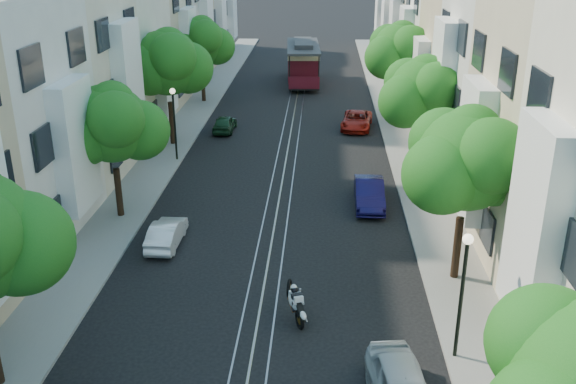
# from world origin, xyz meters

# --- Properties ---
(ground) EXTENTS (200.00, 200.00, 0.00)m
(ground) POSITION_xyz_m (0.00, 28.00, 0.00)
(ground) COLOR black
(ground) RESTS_ON ground
(sidewalk_east) EXTENTS (2.50, 80.00, 0.12)m
(sidewalk_east) POSITION_xyz_m (7.25, 28.00, 0.06)
(sidewalk_east) COLOR gray
(sidewalk_east) RESTS_ON ground
(sidewalk_west) EXTENTS (2.50, 80.00, 0.12)m
(sidewalk_west) POSITION_xyz_m (-7.25, 28.00, 0.06)
(sidewalk_west) COLOR gray
(sidewalk_west) RESTS_ON ground
(rail_left) EXTENTS (0.06, 80.00, 0.02)m
(rail_left) POSITION_xyz_m (-0.55, 28.00, 0.01)
(rail_left) COLOR gray
(rail_left) RESTS_ON ground
(rail_slot) EXTENTS (0.06, 80.00, 0.02)m
(rail_slot) POSITION_xyz_m (0.00, 28.00, 0.01)
(rail_slot) COLOR gray
(rail_slot) RESTS_ON ground
(rail_right) EXTENTS (0.06, 80.00, 0.02)m
(rail_right) POSITION_xyz_m (0.55, 28.00, 0.01)
(rail_right) COLOR gray
(rail_right) RESTS_ON ground
(lane_line) EXTENTS (0.08, 80.00, 0.01)m
(lane_line) POSITION_xyz_m (0.00, 28.00, 0.00)
(lane_line) COLOR tan
(lane_line) RESTS_ON ground
(townhouses_east) EXTENTS (7.75, 72.00, 12.00)m
(townhouses_east) POSITION_xyz_m (11.87, 27.91, 5.18)
(townhouses_east) COLOR beige
(townhouses_east) RESTS_ON ground
(townhouses_west) EXTENTS (7.75, 72.00, 11.76)m
(townhouses_west) POSITION_xyz_m (-11.87, 27.91, 5.08)
(townhouses_west) COLOR silver
(townhouses_west) RESTS_ON ground
(tree_e_b) EXTENTS (4.93, 4.08, 6.68)m
(tree_e_b) POSITION_xyz_m (7.26, 8.98, 4.73)
(tree_e_b) COLOR black
(tree_e_b) RESTS_ON ground
(tree_e_c) EXTENTS (4.84, 3.99, 6.52)m
(tree_e_c) POSITION_xyz_m (7.26, 19.98, 4.60)
(tree_e_c) COLOR black
(tree_e_c) RESTS_ON ground
(tree_e_d) EXTENTS (5.01, 4.16, 6.85)m
(tree_e_d) POSITION_xyz_m (7.26, 30.98, 4.87)
(tree_e_d) COLOR black
(tree_e_d) RESTS_ON ground
(tree_w_b) EXTENTS (4.72, 3.87, 6.27)m
(tree_w_b) POSITION_xyz_m (-7.14, 13.98, 4.40)
(tree_w_b) COLOR black
(tree_w_b) RESTS_ON ground
(tree_w_c) EXTENTS (5.13, 4.28, 7.09)m
(tree_w_c) POSITION_xyz_m (-7.14, 24.98, 5.07)
(tree_w_c) COLOR black
(tree_w_c) RESTS_ON ground
(tree_w_d) EXTENTS (4.84, 3.99, 6.52)m
(tree_w_d) POSITION_xyz_m (-7.14, 35.98, 4.60)
(tree_w_d) COLOR black
(tree_w_d) RESTS_ON ground
(lamp_east) EXTENTS (0.32, 0.32, 4.16)m
(lamp_east) POSITION_xyz_m (6.30, 4.00, 2.85)
(lamp_east) COLOR black
(lamp_east) RESTS_ON ground
(lamp_west) EXTENTS (0.32, 0.32, 4.16)m
(lamp_west) POSITION_xyz_m (-6.30, 22.00, 2.85)
(lamp_west) COLOR black
(lamp_west) RESTS_ON ground
(sportbike_rider) EXTENTS (0.75, 1.79, 1.28)m
(sportbike_rider) POSITION_xyz_m (1.27, 5.92, 0.71)
(sportbike_rider) COLOR black
(sportbike_rider) RESTS_ON ground
(cable_car) EXTENTS (3.19, 8.88, 3.36)m
(cable_car) POSITION_xyz_m (0.32, 43.30, 1.99)
(cable_car) COLOR black
(cable_car) RESTS_ON ground
(parked_car_e_mid) EXTENTS (1.38, 3.90, 1.28)m
(parked_car_e_mid) POSITION_xyz_m (4.40, 15.97, 0.64)
(parked_car_e_mid) COLOR #0F0B39
(parked_car_e_mid) RESTS_ON ground
(parked_car_e_far) EXTENTS (2.41, 4.31, 1.14)m
(parked_car_e_far) POSITION_xyz_m (4.40, 29.30, 0.57)
(parked_car_e_far) COLOR #9A160E
(parked_car_e_far) RESTS_ON ground
(parked_car_w_mid) EXTENTS (1.19, 3.27, 1.07)m
(parked_car_w_mid) POSITION_xyz_m (-4.40, 11.30, 0.53)
(parked_car_w_mid) COLOR silver
(parked_car_w_mid) RESTS_ON ground
(parked_car_w_far) EXTENTS (1.37, 3.25, 1.10)m
(parked_car_w_far) POSITION_xyz_m (-4.40, 28.15, 0.55)
(parked_car_w_far) COLOR #163820
(parked_car_w_far) RESTS_ON ground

